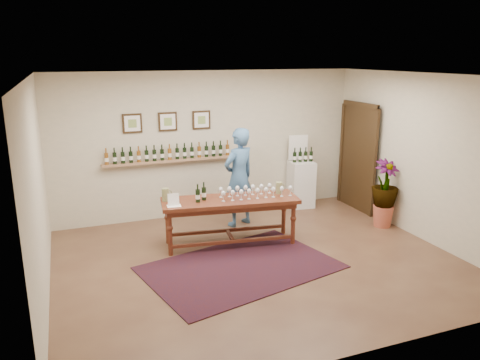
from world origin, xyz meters
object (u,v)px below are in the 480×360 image
object	(u,v)px
display_pedestal	(301,184)
potted_plant	(385,193)
person	(239,177)
tasting_table	(230,206)

from	to	relation	value
display_pedestal	potted_plant	distance (m)	1.83
person	potted_plant	bearing A→B (deg)	135.54
potted_plant	person	xyz separation A→B (m)	(-2.45, 1.03, 0.28)
display_pedestal	potted_plant	size ratio (longest dim) A/B	0.88
display_pedestal	person	world-z (taller)	person
tasting_table	display_pedestal	xyz separation A→B (m)	(2.06, 1.39, -0.20)
tasting_table	person	bearing A→B (deg)	68.34
potted_plant	person	world-z (taller)	person
tasting_table	potted_plant	xyz separation A→B (m)	(2.92, -0.22, -0.04)
potted_plant	person	distance (m)	2.68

